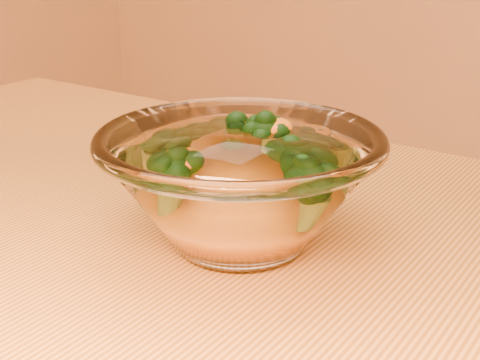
# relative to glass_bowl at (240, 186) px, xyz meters

# --- Properties ---
(glass_bowl) EXTENTS (0.22, 0.22, 0.10)m
(glass_bowl) POSITION_rel_glass_bowl_xyz_m (0.00, 0.00, 0.00)
(glass_bowl) COLOR white
(glass_bowl) RESTS_ON table
(cheese_sauce) EXTENTS (0.12, 0.12, 0.03)m
(cheese_sauce) POSITION_rel_glass_bowl_xyz_m (0.00, 0.00, -0.02)
(cheese_sauce) COLOR orange
(cheese_sauce) RESTS_ON glass_bowl
(broccoli_heap) EXTENTS (0.16, 0.13, 0.07)m
(broccoli_heap) POSITION_rel_glass_bowl_xyz_m (-0.00, 0.02, 0.01)
(broccoli_heap) COLOR black
(broccoli_heap) RESTS_ON cheese_sauce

